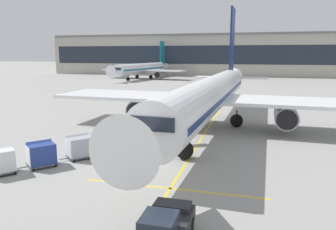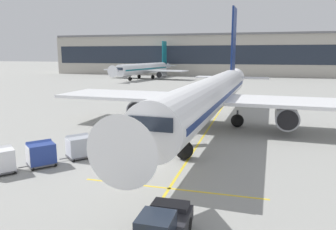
# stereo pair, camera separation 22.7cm
# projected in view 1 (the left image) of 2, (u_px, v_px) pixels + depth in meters

# --- Properties ---
(ground_plane) EXTENTS (600.00, 600.00, 0.00)m
(ground_plane) POSITION_uv_depth(u_px,v_px,m) (141.00, 161.00, 25.81)
(ground_plane) COLOR gray
(parked_airplane) EXTENTS (37.73, 47.93, 16.03)m
(parked_airplane) POSITION_uv_depth(u_px,v_px,m) (211.00, 95.00, 37.05)
(parked_airplane) COLOR white
(parked_airplane) RESTS_ON ground
(belt_loader) EXTENTS (4.62, 4.57, 3.13)m
(belt_loader) POSITION_uv_depth(u_px,v_px,m) (150.00, 137.00, 29.58)
(belt_loader) COLOR #A3A8B2
(belt_loader) RESTS_ON ground
(baggage_cart_lead) EXTENTS (2.51, 2.61, 1.91)m
(baggage_cart_lead) POSITION_uv_depth(u_px,v_px,m) (114.00, 141.00, 27.88)
(baggage_cart_lead) COLOR #515156
(baggage_cart_lead) RESTS_ON ground
(baggage_cart_second) EXTENTS (2.51, 2.61, 1.91)m
(baggage_cart_second) POSITION_uv_depth(u_px,v_px,m) (80.00, 146.00, 26.32)
(baggage_cart_second) COLOR #515156
(baggage_cart_second) RESTS_ON ground
(baggage_cart_third) EXTENTS (2.51, 2.61, 1.91)m
(baggage_cart_third) POSITION_uv_depth(u_px,v_px,m) (41.00, 154.00, 24.36)
(baggage_cart_third) COLOR #515156
(baggage_cart_third) RESTS_ON ground
(pushback_tug) EXTENTS (2.14, 4.41, 1.83)m
(pushback_tug) POSITION_uv_depth(u_px,v_px,m) (163.00, 229.00, 14.17)
(pushback_tug) COLOR #232328
(pushback_tug) RESTS_ON ground
(ground_crew_by_loader) EXTENTS (0.51, 0.39, 1.74)m
(ground_crew_by_loader) POSITION_uv_depth(u_px,v_px,m) (102.00, 145.00, 26.80)
(ground_crew_by_loader) COLOR #514C42
(ground_crew_by_loader) RESTS_ON ground
(ground_crew_by_carts) EXTENTS (0.57, 0.29, 1.74)m
(ground_crew_by_carts) POSITION_uv_depth(u_px,v_px,m) (134.00, 136.00, 29.73)
(ground_crew_by_carts) COLOR #333847
(ground_crew_by_carts) RESTS_ON ground
(ground_crew_marshaller) EXTENTS (0.50, 0.41, 1.74)m
(ground_crew_marshaller) POSITION_uv_depth(u_px,v_px,m) (133.00, 142.00, 27.59)
(ground_crew_marshaller) COLOR #514C42
(ground_crew_marshaller) RESTS_ON ground
(safety_cone_engine_keepout) EXTENTS (0.53, 0.53, 0.61)m
(safety_cone_engine_keepout) POSITION_uv_depth(u_px,v_px,m) (162.00, 124.00, 38.20)
(safety_cone_engine_keepout) COLOR black
(safety_cone_engine_keepout) RESTS_ON ground
(safety_cone_wingtip) EXTENTS (0.60, 0.60, 0.68)m
(safety_cone_wingtip) POSITION_uv_depth(u_px,v_px,m) (148.00, 129.00, 35.11)
(safety_cone_wingtip) COLOR black
(safety_cone_wingtip) RESTS_ON ground
(apron_guidance_line_lead_in) EXTENTS (0.20, 110.00, 0.01)m
(apron_guidance_line_lead_in) POSITION_uv_depth(u_px,v_px,m) (208.00, 129.00, 36.98)
(apron_guidance_line_lead_in) COLOR yellow
(apron_guidance_line_lead_in) RESTS_ON ground
(apron_guidance_line_stop_bar) EXTENTS (12.00, 0.20, 0.01)m
(apron_guidance_line_stop_bar) POSITION_uv_depth(u_px,v_px,m) (173.00, 189.00, 20.46)
(apron_guidance_line_stop_bar) COLOR yellow
(apron_guidance_line_stop_bar) RESTS_ON ground
(terminal_building) EXTENTS (125.48, 20.66, 16.21)m
(terminal_building) POSITION_uv_depth(u_px,v_px,m) (203.00, 55.00, 132.90)
(terminal_building) COLOR #A8A399
(terminal_building) RESTS_ON ground
(distant_airplane) EXTENTS (30.70, 39.64, 13.29)m
(distant_airplane) POSITION_uv_depth(u_px,v_px,m) (143.00, 69.00, 110.79)
(distant_airplane) COLOR silver
(distant_airplane) RESTS_ON ground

